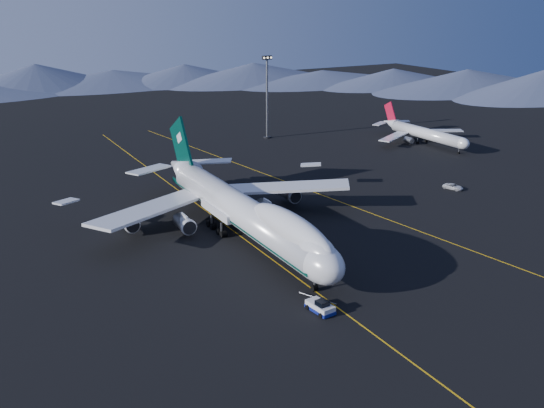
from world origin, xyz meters
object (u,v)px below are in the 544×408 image
boeing_747 (242,210)px  service_van (453,187)px  second_jet (423,133)px  pushback_tug (320,307)px  floodlight_mast (267,97)px

boeing_747 → service_van: size_ratio=14.60×
second_jet → service_van: (-28.36, -42.13, -2.76)m
pushback_tug → service_van: (63.56, 35.98, 0.03)m
pushback_tug → second_jet: second_jet is taller
boeing_747 → service_van: bearing=3.0°
boeing_747 → pushback_tug: (-3.00, -32.78, -5.15)m
second_jet → floodlight_mast: 53.13m
second_jet → service_van: 50.86m
second_jet → floodlight_mast: floodlight_mast is taller
boeing_747 → floodlight_mast: floodlight_mast is taller
second_jet → floodlight_mast: bearing=150.5°
boeing_747 → pushback_tug: bearing=-95.2°
boeing_747 → service_van: (60.56, 3.20, -5.12)m
boeing_747 → floodlight_mast: (48.11, 77.68, 8.13)m
boeing_747 → pushback_tug: 33.32m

